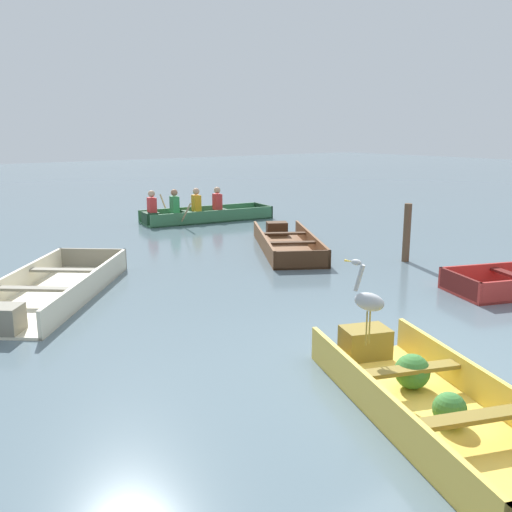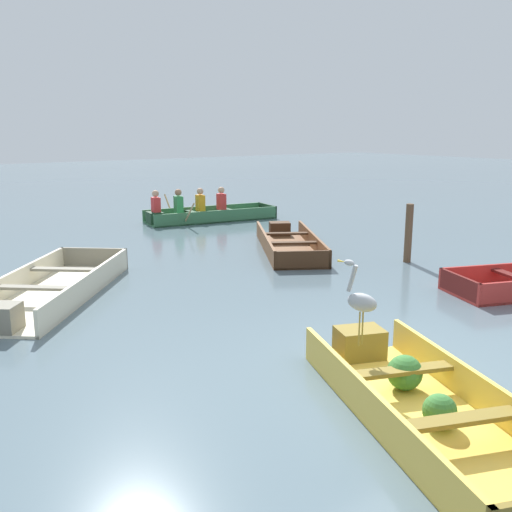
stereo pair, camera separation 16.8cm
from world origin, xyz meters
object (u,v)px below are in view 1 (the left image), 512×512
skiff_wooden_brown_near_moored (286,243)px  rowboat_green_with_crew (198,213)px  skiff_cream_mid_moored (48,292)px  heron_on_dinghy (368,299)px  mooring_post (407,233)px  dinghy_yellow_foreground (427,397)px

skiff_wooden_brown_near_moored → rowboat_green_with_crew: size_ratio=0.94×
skiff_wooden_brown_near_moored → rowboat_green_with_crew: 4.23m
skiff_cream_mid_moored → rowboat_green_with_crew: size_ratio=0.96×
heron_on_dinghy → mooring_post: 5.50m
skiff_cream_mid_moored → heron_on_dinghy: size_ratio=4.17×
heron_on_dinghy → mooring_post: (4.52, 3.11, -0.29)m
dinghy_yellow_foreground → rowboat_green_with_crew: size_ratio=0.90×
skiff_cream_mid_moored → mooring_post: (6.20, -1.53, 0.43)m
dinghy_yellow_foreground → heron_on_dinghy: size_ratio=3.94×
skiff_wooden_brown_near_moored → skiff_cream_mid_moored: size_ratio=0.99×
dinghy_yellow_foreground → rowboat_green_with_crew: bearing=69.2°
skiff_wooden_brown_near_moored → mooring_post: bearing=-65.0°
skiff_cream_mid_moored → mooring_post: bearing=-13.9°
rowboat_green_with_crew → skiff_wooden_brown_near_moored: bearing=-95.6°
skiff_cream_mid_moored → heron_on_dinghy: bearing=-70.2°
dinghy_yellow_foreground → heron_on_dinghy: bearing=85.9°
heron_on_dinghy → mooring_post: bearing=34.5°
dinghy_yellow_foreground → mooring_post: mooring_post is taller
dinghy_yellow_foreground → skiff_cream_mid_moored: bearing=106.6°
skiff_cream_mid_moored → heron_on_dinghy: (1.67, -4.64, 0.72)m
dinghy_yellow_foreground → mooring_post: bearing=40.4°
skiff_wooden_brown_near_moored → skiff_cream_mid_moored: 5.19m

